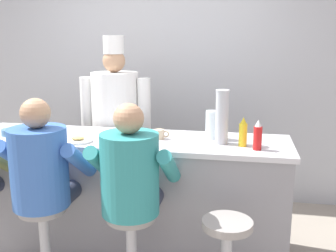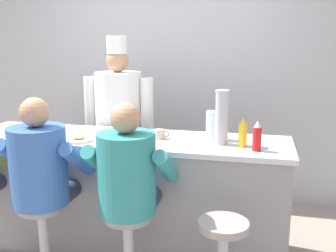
# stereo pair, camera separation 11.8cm
# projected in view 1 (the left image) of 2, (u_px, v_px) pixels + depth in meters

# --- Properties ---
(wall_back) EXTENTS (10.00, 0.06, 2.70)m
(wall_back) POSITION_uv_depth(u_px,v_px,m) (158.00, 78.00, 4.38)
(wall_back) COLOR #B2B7BC
(wall_back) RESTS_ON ground_plane
(diner_counter) EXTENTS (2.68, 0.70, 0.98)m
(diner_counter) POSITION_uv_depth(u_px,v_px,m) (126.00, 194.00, 3.32)
(diner_counter) COLOR gray
(diner_counter) RESTS_ON ground_plane
(ketchup_bottle_red) EXTENTS (0.06, 0.06, 0.22)m
(ketchup_bottle_red) POSITION_uv_depth(u_px,v_px,m) (258.00, 136.00, 2.84)
(ketchup_bottle_red) COLOR red
(ketchup_bottle_red) RESTS_ON diner_counter
(mustard_bottle_yellow) EXTENTS (0.06, 0.06, 0.22)m
(mustard_bottle_yellow) POSITION_uv_depth(u_px,v_px,m) (243.00, 133.00, 2.94)
(mustard_bottle_yellow) COLOR yellow
(mustard_bottle_yellow) RESTS_ON diner_counter
(hot_sauce_bottle_orange) EXTENTS (0.03, 0.03, 0.14)m
(hot_sauce_bottle_orange) POSITION_uv_depth(u_px,v_px,m) (136.00, 133.00, 3.10)
(hot_sauce_bottle_orange) COLOR orange
(hot_sauce_bottle_orange) RESTS_ON diner_counter
(water_pitcher_clear) EXTENTS (0.13, 0.11, 0.23)m
(water_pitcher_clear) POSITION_uv_depth(u_px,v_px,m) (212.00, 125.00, 3.16)
(water_pitcher_clear) COLOR silver
(water_pitcher_clear) RESTS_ON diner_counter
(breakfast_plate) EXTENTS (0.22, 0.22, 0.04)m
(breakfast_plate) POSITION_uv_depth(u_px,v_px,m) (78.00, 140.00, 3.08)
(breakfast_plate) COLOR white
(breakfast_plate) RESTS_ON diner_counter
(cereal_bowl) EXTENTS (0.16, 0.16, 0.05)m
(cereal_bowl) POSITION_uv_depth(u_px,v_px,m) (11.00, 132.00, 3.30)
(cereal_bowl) COLOR #4C7FB7
(cereal_bowl) RESTS_ON diner_counter
(coffee_mug_tan) EXTENTS (0.12, 0.08, 0.08)m
(coffee_mug_tan) POSITION_uv_depth(u_px,v_px,m) (160.00, 134.00, 3.16)
(coffee_mug_tan) COLOR beige
(coffee_mug_tan) RESTS_ON diner_counter
(cup_stack_steel) EXTENTS (0.11, 0.11, 0.42)m
(cup_stack_steel) POSITION_uv_depth(u_px,v_px,m) (222.00, 117.00, 2.99)
(cup_stack_steel) COLOR #B7BABF
(cup_stack_steel) RESTS_ON diner_counter
(diner_seated_blue) EXTENTS (0.60, 0.59, 1.39)m
(diner_seated_blue) POSITION_uv_depth(u_px,v_px,m) (42.00, 172.00, 2.75)
(diner_seated_blue) COLOR #B2B5BA
(diner_seated_blue) RESTS_ON ground_plane
(diner_seated_teal) EXTENTS (0.59, 0.58, 1.38)m
(diner_seated_teal) POSITION_uv_depth(u_px,v_px,m) (131.00, 179.00, 2.63)
(diner_seated_teal) COLOR #B2B5BA
(diner_seated_teal) RESTS_ON ground_plane
(empty_stool_round) EXTENTS (0.33, 0.33, 0.63)m
(empty_stool_round) POSITION_uv_depth(u_px,v_px,m) (226.00, 250.00, 2.57)
(empty_stool_round) COLOR #B2B5BA
(empty_stool_round) RESTS_ON ground_plane
(cook_in_whites_near) EXTENTS (0.71, 0.45, 1.81)m
(cook_in_whites_near) POSITION_uv_depth(u_px,v_px,m) (116.00, 120.00, 3.85)
(cook_in_whites_near) COLOR #232328
(cook_in_whites_near) RESTS_ON ground_plane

